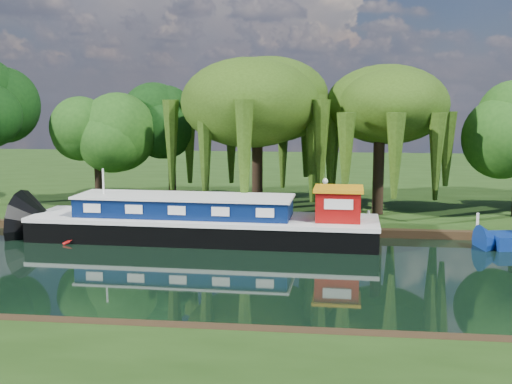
# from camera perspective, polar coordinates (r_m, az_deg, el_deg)

# --- Properties ---
(ground) EXTENTS (120.00, 120.00, 0.00)m
(ground) POSITION_cam_1_polar(r_m,az_deg,el_deg) (28.89, 4.74, -7.27)
(ground) COLOR black
(far_bank) EXTENTS (120.00, 52.00, 0.45)m
(far_bank) POSITION_cam_1_polar(r_m,az_deg,el_deg) (62.27, 5.99, 1.36)
(far_bank) COLOR #19320D
(far_bank) RESTS_ON ground
(dutch_barge) EXTENTS (19.19, 4.83, 4.03)m
(dutch_barge) POSITION_cam_1_polar(r_m,az_deg,el_deg) (35.39, -4.47, -2.69)
(dutch_barge) COLOR black
(dutch_barge) RESTS_ON ground
(red_dinghy) EXTENTS (3.71, 2.83, 0.72)m
(red_dinghy) POSITION_cam_1_polar(r_m,az_deg,el_deg) (36.51, -14.47, -4.19)
(red_dinghy) COLOR maroon
(red_dinghy) RESTS_ON ground
(willow_left) EXTENTS (7.91, 7.91, 9.48)m
(willow_left) POSITION_cam_1_polar(r_m,az_deg,el_deg) (41.62, 0.12, 7.77)
(willow_left) COLOR black
(willow_left) RESTS_ON far_bank
(willow_right) EXTENTS (7.01, 7.01, 8.54)m
(willow_right) POSITION_cam_1_polar(r_m,az_deg,el_deg) (41.02, 10.96, 6.70)
(willow_right) COLOR black
(willow_right) RESTS_ON far_bank
(tree_far_left) EXTENTS (4.59, 4.59, 7.39)m
(tree_far_left) POSITION_cam_1_polar(r_m,az_deg,el_deg) (44.28, -13.97, 5.21)
(tree_far_left) COLOR black
(tree_far_left) RESTS_ON far_bank
(tree_far_mid) EXTENTS (4.68, 4.68, 7.66)m
(tree_far_mid) POSITION_cam_1_polar(r_m,az_deg,el_deg) (46.48, -7.55, 5.79)
(tree_far_mid) COLOR black
(tree_far_mid) RESTS_ON far_bank
(lamppost) EXTENTS (0.36, 0.36, 2.56)m
(lamppost) POSITION_cam_1_polar(r_m,az_deg,el_deg) (38.68, 6.14, 0.37)
(lamppost) COLOR silver
(lamppost) RESTS_ON far_bank
(mooring_posts) EXTENTS (19.16, 0.16, 1.00)m
(mooring_posts) POSITION_cam_1_polar(r_m,az_deg,el_deg) (36.87, 4.50, -2.32)
(mooring_posts) COLOR silver
(mooring_posts) RESTS_ON far_bank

